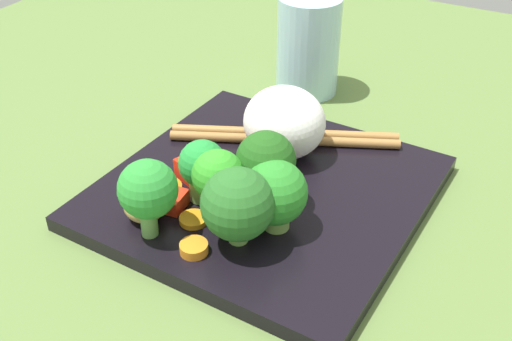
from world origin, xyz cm
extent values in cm
cube|color=#597539|center=(0.00, 0.00, -1.00)|extent=(110.00, 110.00, 2.00)
cube|color=black|center=(0.00, 0.00, 0.66)|extent=(26.10, 26.10, 1.33)
ellipsoid|color=white|center=(5.34, 0.94, 4.48)|extent=(10.21, 10.29, 6.30)
cylinder|color=#74AC4A|center=(-7.11, -1.60, 2.28)|extent=(2.04, 2.07, 1.96)
sphere|color=#286526|center=(-7.40, -1.75, 5.00)|extent=(5.41, 5.41, 5.41)
cylinder|color=#649E44|center=(-5.52, 1.12, 2.56)|extent=(1.44, 1.30, 2.55)
sphere|color=green|center=(-5.50, 1.04, 5.37)|extent=(4.02, 4.02, 4.02)
cylinder|color=#75A648|center=(-4.05, 3.66, 2.33)|extent=(2.81, 2.86, 2.22)
sphere|color=#238D37|center=(-3.95, 3.48, 4.74)|extent=(3.84, 3.84, 3.84)
cylinder|color=#729E45|center=(-4.31, -3.34, 2.25)|extent=(2.34, 2.34, 1.85)
sphere|color=#2B8529|center=(-4.40, -3.16, 4.59)|extent=(4.99, 4.99, 4.99)
cylinder|color=#6AA551|center=(-9.72, 4.59, 2.65)|extent=(1.51, 1.60, 2.71)
sphere|color=green|center=(-9.44, 4.59, 5.38)|extent=(4.47, 4.47, 4.47)
cylinder|color=#629948|center=(-2.65, -1.30, 2.58)|extent=(2.79, 2.94, 2.75)
sphere|color=#205519|center=(-2.35, -1.32, 5.64)|extent=(4.70, 4.70, 4.70)
cylinder|color=orange|center=(-1.41, 3.65, 1.63)|extent=(3.31, 3.31, 0.60)
cylinder|color=orange|center=(-4.89, 6.81, 1.65)|extent=(3.06, 3.06, 0.65)
cylinder|color=orange|center=(-6.91, 2.58, 1.55)|extent=(2.39, 2.39, 0.45)
cylinder|color=orange|center=(-9.80, 0.60, 1.71)|extent=(2.76, 2.76, 0.77)
cylinder|color=orange|center=(-2.58, 1.33, 1.66)|extent=(2.68, 2.68, 0.66)
cube|color=red|center=(-6.13, 4.96, 1.96)|extent=(2.48, 2.01, 1.27)
cube|color=red|center=(-0.21, 0.26, 2.50)|extent=(2.40, 2.16, 2.35)
cube|color=red|center=(-1.87, 5.85, 2.22)|extent=(3.06, 3.08, 1.79)
ellipsoid|color=tan|center=(-8.29, 6.16, 2.48)|extent=(4.24, 4.38, 2.31)
cylinder|color=#A07139|center=(7.74, 2.06, 1.77)|extent=(9.60, 19.63, 0.89)
cylinder|color=#A07139|center=(6.65, 1.56, 1.77)|extent=(9.60, 19.63, 0.89)
cylinder|color=#ABD5E6|center=(19.83, 5.43, 5.28)|extent=(6.72, 6.72, 10.56)
camera|label=1|loc=(-37.73, -20.01, 32.30)|focal=44.09mm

